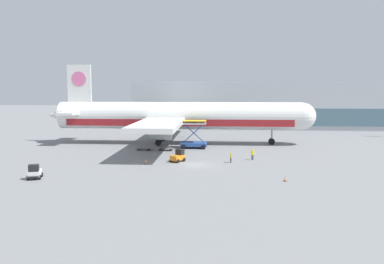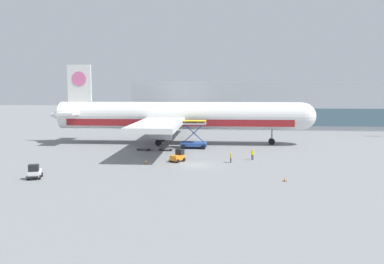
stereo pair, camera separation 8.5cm
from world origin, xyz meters
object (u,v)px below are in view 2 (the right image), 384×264
object	(u,v)px
baggage_tug_mid	(178,156)
traffic_cone_far	(146,162)
scissor_lift_loader	(194,138)
baggage_dolly_lead	(144,148)
ground_crew_near	(252,153)
ground_crew_far	(231,156)
airplane_main	(176,117)
baggage_tug_foreground	(35,172)
baggage_dolly_second	(166,149)
traffic_cone_near	(285,179)

from	to	relation	value
baggage_tug_mid	traffic_cone_far	size ratio (longest dim) A/B	3.76
scissor_lift_loader	baggage_dolly_lead	size ratio (longest dim) A/B	1.48
baggage_tug_mid	ground_crew_near	bearing A→B (deg)	-47.00
ground_crew_far	airplane_main	bearing A→B (deg)	21.34
baggage_tug_foreground	baggage_dolly_second	bearing A→B (deg)	132.46
airplane_main	traffic_cone_far	world-z (taller)	airplane_main
ground_crew_far	baggage_dolly_lead	bearing A→B (deg)	48.55
baggage_dolly_lead	traffic_cone_far	size ratio (longest dim) A/B	5.01
scissor_lift_loader	baggage_tug_mid	xyz separation A→B (m)	(-1.41, -14.11, -1.23)
baggage_tug_mid	baggage_dolly_lead	distance (m)	13.36
scissor_lift_loader	baggage_dolly_second	size ratio (longest dim) A/B	1.48
baggage_tug_foreground	scissor_lift_loader	bearing A→B (deg)	127.79
ground_crew_near	scissor_lift_loader	bearing A→B (deg)	115.41
baggage_dolly_lead	baggage_tug_mid	bearing A→B (deg)	-47.53
baggage_dolly_lead	traffic_cone_near	world-z (taller)	traffic_cone_near
baggage_tug_mid	traffic_cone_far	world-z (taller)	baggage_tug_mid
baggage_tug_mid	traffic_cone_far	bearing A→B (deg)	148.23
baggage_tug_foreground	baggage_dolly_lead	world-z (taller)	baggage_tug_foreground
baggage_tug_foreground	ground_crew_far	world-z (taller)	baggage_tug_foreground
baggage_tug_mid	traffic_cone_near	bearing A→B (deg)	-96.07
scissor_lift_loader	ground_crew_far	bearing A→B (deg)	-64.37
airplane_main	ground_crew_near	distance (m)	23.68
baggage_dolly_lead	ground_crew_near	xyz separation A→B (m)	(20.23, -8.18, 0.70)
airplane_main	traffic_cone_near	world-z (taller)	airplane_main
airplane_main	ground_crew_near	size ratio (longest dim) A/B	31.65
baggage_dolly_lead	baggage_dolly_second	bearing A→B (deg)	5.31
baggage_tug_mid	baggage_dolly_second	distance (m)	11.30
airplane_main	ground_crew_far	bearing A→B (deg)	-61.35
ground_crew_near	baggage_tug_foreground	bearing A→B (deg)	-169.65
baggage_dolly_lead	ground_crew_far	bearing A→B (deg)	-27.42
baggage_dolly_second	baggage_dolly_lead	bearing A→B (deg)	-174.69
baggage_tug_foreground	baggage_tug_mid	distance (m)	21.94
traffic_cone_near	baggage_dolly_second	bearing A→B (deg)	130.33
traffic_cone_near	ground_crew_near	bearing A→B (deg)	102.36
baggage_dolly_lead	scissor_lift_loader	bearing A→B (deg)	25.55
scissor_lift_loader	baggage_dolly_lead	bearing A→B (deg)	-161.18
baggage_tug_mid	airplane_main	bearing A→B (deg)	39.81
scissor_lift_loader	traffic_cone_near	size ratio (longest dim) A/B	8.61
airplane_main	traffic_cone_near	size ratio (longest dim) A/B	89.83
baggage_dolly_lead	airplane_main	bearing A→B (deg)	67.19
traffic_cone_far	ground_crew_near	bearing A→B (deg)	16.16
baggage_dolly_second	ground_crew_far	world-z (taller)	ground_crew_far
scissor_lift_loader	ground_crew_far	xyz separation A→B (m)	(7.17, -14.20, -1.12)
airplane_main	traffic_cone_near	distance (m)	37.12
baggage_tug_foreground	baggage_dolly_lead	xyz separation A→B (m)	(9.49, 23.92, -0.49)
baggage_tug_foreground	baggage_dolly_lead	bearing A→B (deg)	140.83
traffic_cone_near	traffic_cone_far	xyz separation A→B (m)	(-20.18, 9.34, 0.05)
airplane_main	traffic_cone_near	xyz separation A→B (m)	(18.30, -31.83, -5.52)
airplane_main	ground_crew_far	xyz separation A→B (m)	(11.53, -20.14, -4.84)
baggage_dolly_second	ground_crew_near	world-z (taller)	ground_crew_near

